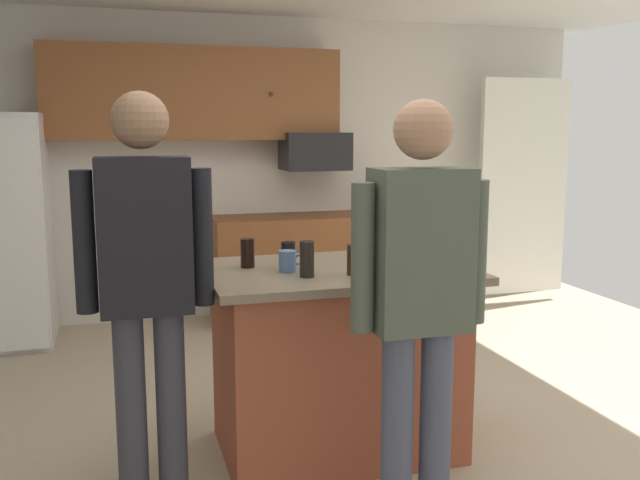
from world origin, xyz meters
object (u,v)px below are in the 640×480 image
at_px(glass_short_whisky, 378,247).
at_px(glass_stout_tall, 354,260).
at_px(tumbler_amber, 248,253).
at_px(mug_blue_stoneware, 423,265).
at_px(glass_pilsner, 307,259).
at_px(person_guest_right, 146,272).
at_px(glass_dark_ale, 288,254).
at_px(mug_ceramic_white, 288,261).
at_px(person_guest_by_door, 420,289).
at_px(microwave_over_range, 315,151).
at_px(kitchen_island, 337,358).

xyz_separation_m(glass_short_whisky, glass_stout_tall, (-0.23, -0.28, -0.01)).
bearing_deg(tumbler_amber, mug_blue_stoneware, -27.45).
bearing_deg(mug_blue_stoneware, glass_pilsner, 169.97).
distance_m(person_guest_right, mug_blue_stoneware, 1.28).
height_order(person_guest_right, glass_dark_ale, person_guest_right).
bearing_deg(person_guest_right, glass_short_whisky, 0.50).
height_order(tumbler_amber, mug_blue_stoneware, tumbler_amber).
distance_m(mug_ceramic_white, mug_blue_stoneware, 0.65).
xyz_separation_m(glass_short_whisky, glass_pilsner, (-0.45, -0.26, 0.01)).
bearing_deg(mug_blue_stoneware, glass_dark_ale, 147.69).
xyz_separation_m(person_guest_right, glass_dark_ale, (0.71, 0.37, -0.03)).
bearing_deg(glass_stout_tall, person_guest_by_door, -83.64).
bearing_deg(person_guest_by_door, glass_stout_tall, 0.09).
relative_size(glass_dark_ale, tumbler_amber, 0.87).
distance_m(glass_short_whisky, glass_stout_tall, 0.36).
relative_size(glass_short_whisky, glass_stout_tall, 1.07).
height_order(person_guest_by_door, glass_pilsner, person_guest_by_door).
bearing_deg(glass_short_whisky, microwave_over_range, 81.50).
distance_m(person_guest_by_door, glass_stout_tall, 0.60).
xyz_separation_m(kitchen_island, tumbler_amber, (-0.43, 0.13, 0.54)).
height_order(person_guest_right, mug_blue_stoneware, person_guest_right).
bearing_deg(person_guest_by_door, person_guest_right, 57.22).
relative_size(person_guest_right, mug_blue_stoneware, 13.99).
bearing_deg(glass_stout_tall, glass_short_whisky, 50.55).
bearing_deg(kitchen_island, person_guest_right, -163.30).
height_order(glass_short_whisky, glass_stout_tall, glass_short_whisky).
bearing_deg(glass_stout_tall, mug_ceramic_white, 150.70).
height_order(person_guest_by_door, glass_stout_tall, person_guest_by_door).
xyz_separation_m(microwave_over_range, mug_blue_stoneware, (-0.28, -2.83, -0.45)).
relative_size(person_guest_right, mug_ceramic_white, 14.10).
relative_size(glass_short_whisky, mug_blue_stoneware, 1.21).
height_order(glass_dark_ale, tumbler_amber, tumbler_amber).
bearing_deg(glass_short_whisky, glass_pilsner, -150.07).
xyz_separation_m(kitchen_island, mug_blue_stoneware, (0.34, -0.27, 0.52)).
height_order(microwave_over_range, person_guest_right, person_guest_right).
bearing_deg(mug_blue_stoneware, glass_stout_tall, 166.33).
relative_size(microwave_over_range, mug_blue_stoneware, 4.37).
bearing_deg(mug_ceramic_white, glass_pilsner, -67.77).
distance_m(kitchen_island, tumbler_amber, 0.70).
xyz_separation_m(kitchen_island, glass_dark_ale, (-0.23, 0.09, 0.53)).
xyz_separation_m(person_guest_by_door, person_guest_right, (-1.02, 0.51, 0.03)).
height_order(kitchen_island, mug_ceramic_white, mug_ceramic_white).
height_order(person_guest_by_door, glass_short_whisky, person_guest_by_door).
bearing_deg(kitchen_island, glass_dark_ale, 158.68).
xyz_separation_m(mug_ceramic_white, glass_stout_tall, (0.28, -0.16, 0.02)).
distance_m(person_guest_by_door, glass_dark_ale, 0.94).
bearing_deg(glass_pilsner, glass_stout_tall, -4.66).
xyz_separation_m(microwave_over_range, person_guest_right, (-1.56, -2.84, -0.40)).
bearing_deg(mug_blue_stoneware, tumbler_amber, 152.55).
xyz_separation_m(person_guest_by_door, glass_stout_tall, (-0.07, 0.60, 0.01)).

